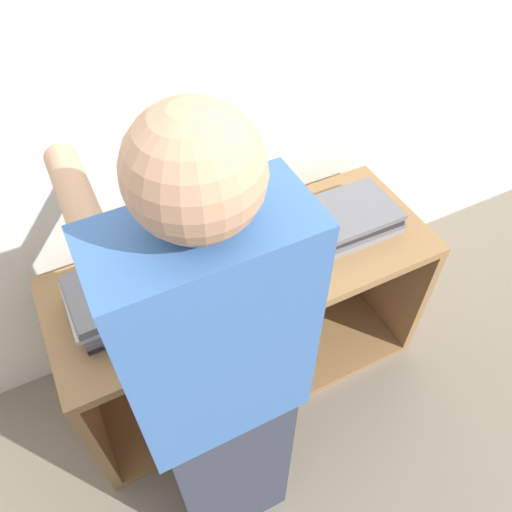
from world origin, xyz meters
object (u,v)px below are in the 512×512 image
Objects in this scene: laptop_stack_left at (131,293)px; laptop_stack_right at (344,219)px; laptop_open at (239,243)px; person at (220,394)px.

laptop_stack_left reaches higher than laptop_stack_right.
laptop_open is 0.62m from person.
laptop_stack_left is 0.49m from person.
laptop_open is at bearing 7.53° from laptop_stack_left.
laptop_stack_left is at bearing -172.47° from laptop_open.
person is at bearing -145.95° from laptop_stack_right.
laptop_stack_left is (-0.40, -0.05, 0.01)m from laptop_open.
person reaches higher than laptop_stack_left.
laptop_open is 0.40m from laptop_stack_right.
laptop_open reaches higher than laptop_stack_left.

